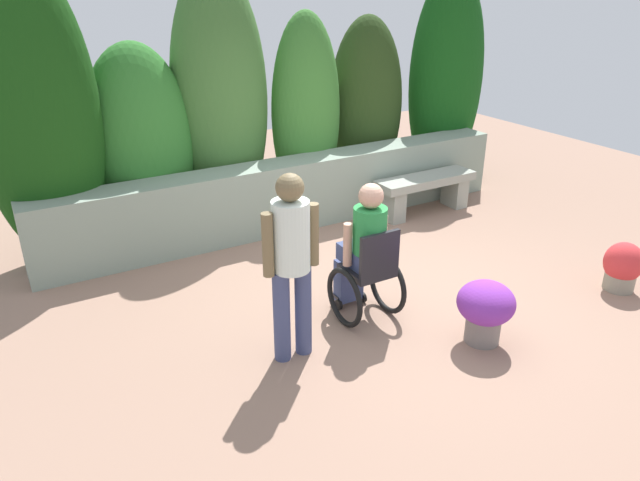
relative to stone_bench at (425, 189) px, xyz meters
The scene contains 8 objects.
ground_plane 2.37m from the stone_bench, 138.87° to the right, with size 13.69×13.69×0.00m, color #94715F.
stone_retaining_wall 1.84m from the stone_bench, 164.43° to the left, with size 6.17×0.46×0.86m, color gray.
hedge_backdrop 2.45m from the stone_bench, 150.65° to the left, with size 6.84×1.11×3.25m.
stone_bench is the anchor object (origin of this frame).
person_in_wheelchair 2.85m from the stone_bench, 140.80° to the right, with size 0.53×0.66×1.33m.
person_standing_companion 3.71m from the stone_bench, 146.68° to the right, with size 0.49×0.30×1.61m.
flower_pot_purple_near 2.71m from the stone_bench, 82.59° to the right, with size 0.38×0.38×0.51m.
flower_pot_terracotta_by_wall 3.08m from the stone_bench, 119.94° to the right, with size 0.50×0.50×0.57m.
Camera 1 is at (-3.22, -4.21, 2.96)m, focal length 33.29 mm.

